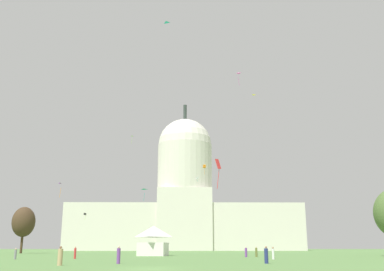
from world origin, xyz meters
The scene contains 22 objects.
ground_plane centered at (0.00, 0.00, 0.00)m, with size 800.00×800.00×0.00m, color #567F42.
capitol_building centered at (2.71, 190.39, 23.56)m, with size 116.80×28.28×76.38m.
event_tent centered at (-3.35, 53.11, 2.92)m, with size 6.22×7.50×5.75m.
tree_west_far centered at (-42.09, 89.03, 8.45)m, with size 8.07×7.78×12.62m.
person_red_edge_east centered at (-13.13, 30.41, 0.81)m, with size 0.34×0.34×1.73m.
person_purple_back_center centered at (13.30, 40.98, 0.79)m, with size 0.53×0.53×1.72m.
person_olive_mid_right centered at (15.18, 41.73, 0.81)m, with size 0.41×0.41×1.75m.
person_white_deep_crowd centered at (15.15, 26.77, 0.79)m, with size 0.46×0.46×1.69m.
person_grey_near_tree_east centered at (-20.70, 27.51, 0.70)m, with size 0.43×0.43×1.51m.
person_navy_mid_left centered at (11.32, 10.91, 0.80)m, with size 0.53×0.53×1.75m.
person_purple_front_left centered at (-3.87, 10.36, 0.81)m, with size 0.48×0.48×1.76m.
person_tan_back_right centered at (-8.62, 6.07, 0.79)m, with size 0.56×0.56×1.74m.
kite_white_mid centered at (8.34, 156.46, 31.34)m, with size 1.47×1.45×2.30m.
kite_magenta_high centered at (21.18, 103.76, 58.46)m, with size 1.53×1.18×4.06m.
kite_yellow_high centered at (26.62, 108.83, 52.75)m, with size 1.47×1.10×0.27m.
kite_turquoise_low centered at (-7.76, 76.74, 15.87)m, with size 1.60×1.05×3.07m.
kite_lime_high centered at (-19.41, 141.99, 46.24)m, with size 1.10×0.71×3.23m.
kite_cyan_high centered at (-2.37, 68.48, 59.00)m, with size 1.59×1.32×0.31m.
kite_orange_mid centered at (10.48, 134.51, 32.56)m, with size 1.27×1.30×3.93m.
kite_black_low centered at (-35.83, 136.54, 14.08)m, with size 0.98×0.95×2.59m.
kite_violet_low centered at (-29.97, 80.67, 17.46)m, with size 1.40×1.68×3.46m.
kite_red_low centered at (7.55, 25.20, 12.77)m, with size 0.94×0.76×4.34m.
Camera 1 is at (2.88, -36.08, 1.63)m, focal length 41.09 mm.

